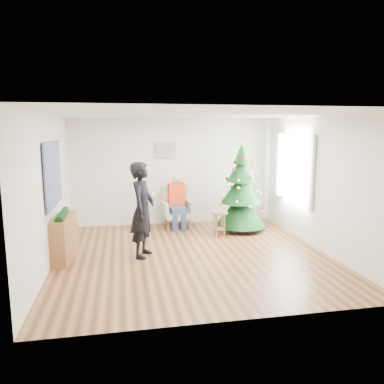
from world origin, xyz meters
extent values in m
plane|color=brown|center=(0.00, 0.00, 0.00)|extent=(5.00, 5.00, 0.00)
plane|color=white|center=(0.00, 0.00, 2.60)|extent=(5.00, 5.00, 0.00)
plane|color=silver|center=(0.00, 2.50, 1.30)|extent=(5.00, 0.00, 5.00)
plane|color=silver|center=(0.00, -2.50, 1.30)|extent=(5.00, 0.00, 5.00)
plane|color=silver|center=(-2.50, 0.00, 1.30)|extent=(0.00, 5.00, 5.00)
plane|color=silver|center=(2.50, 0.00, 1.30)|extent=(0.00, 5.00, 5.00)
cube|color=white|center=(2.47, 1.00, 1.50)|extent=(0.04, 1.30, 1.40)
cube|color=white|center=(2.44, 0.25, 1.50)|extent=(0.05, 0.25, 1.50)
cube|color=white|center=(2.44, 1.75, 1.50)|extent=(0.05, 0.25, 1.50)
cylinder|color=#3F2816|center=(1.44, 1.56, 0.13)|extent=(0.09, 0.09, 0.27)
cone|color=black|center=(1.44, 1.56, 0.49)|extent=(1.17, 1.17, 0.76)
cone|color=black|center=(1.44, 1.56, 0.99)|extent=(0.93, 0.93, 0.67)
cone|color=black|center=(1.44, 1.56, 1.44)|extent=(0.68, 0.68, 0.58)
cone|color=black|center=(1.44, 1.56, 1.80)|extent=(0.40, 0.40, 0.49)
cone|color=gold|center=(1.44, 1.56, 2.05)|extent=(0.13, 0.13, 0.13)
cylinder|color=brown|center=(0.81, 1.14, 0.53)|extent=(0.37, 0.37, 0.04)
cylinder|color=brown|center=(0.81, 1.14, 0.16)|extent=(0.27, 0.27, 0.02)
imported|color=silver|center=(0.81, 1.14, 0.56)|extent=(0.35, 0.35, 0.02)
cube|color=#9CAC8B|center=(0.01, 2.00, 0.33)|extent=(0.71, 0.66, 0.12)
cube|color=#9CAC8B|center=(-0.02, 2.28, 0.67)|extent=(0.66, 0.18, 0.60)
cube|color=#9CAC8B|center=(-0.29, 1.97, 0.49)|extent=(0.14, 0.52, 0.30)
cube|color=#9CAC8B|center=(0.32, 2.03, 0.49)|extent=(0.14, 0.52, 0.30)
cube|color=navy|center=(0.01, 1.93, 0.46)|extent=(0.41, 0.42, 0.14)
cube|color=red|center=(0.01, 2.13, 0.79)|extent=(0.41, 0.24, 0.55)
sphere|color=tan|center=(0.01, 2.11, 1.17)|extent=(0.20, 0.20, 0.20)
imported|color=black|center=(-0.91, 0.12, 0.88)|extent=(0.62, 0.75, 1.76)
cube|color=white|center=(-0.73, 0.09, 1.18)|extent=(0.08, 0.13, 0.04)
cube|color=brown|center=(-2.33, 0.20, 0.40)|extent=(0.40, 1.03, 0.80)
cylinder|color=black|center=(-2.33, 0.20, 0.82)|extent=(0.14, 0.90, 0.14)
cube|color=black|center=(-2.46, 0.30, 1.55)|extent=(0.03, 1.50, 1.15)
cube|color=tan|center=(-0.20, 2.47, 1.85)|extent=(0.52, 0.03, 0.42)
cube|color=gray|center=(-0.20, 2.45, 1.85)|extent=(0.44, 0.02, 0.34)
camera|label=1|loc=(-1.27, -6.61, 2.33)|focal=35.00mm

